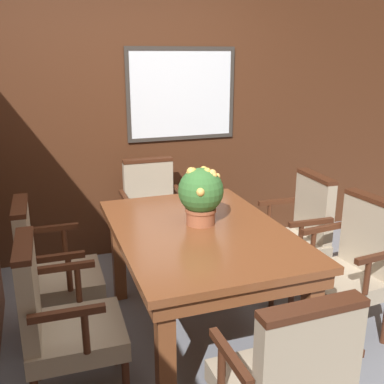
{
  "coord_description": "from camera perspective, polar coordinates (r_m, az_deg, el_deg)",
  "views": [
    {
      "loc": [
        -0.82,
        -2.27,
        1.84
      ],
      "look_at": [
        0.1,
        0.38,
        0.97
      ],
      "focal_mm": 42.0,
      "sensor_mm": 36.0,
      "label": 1
    }
  ],
  "objects": [
    {
      "name": "chair_right_near",
      "position": [
        3.18,
        19.55,
        -8.68
      ],
      "size": [
        0.55,
        0.57,
        0.96
      ],
      "rotation": [
        0.0,
        0.0,
        -1.47
      ],
      "color": "#472314",
      "rests_on": "ground_plane"
    },
    {
      "name": "chair_head_far",
      "position": [
        3.98,
        -5.05,
        -2.52
      ],
      "size": [
        0.54,
        0.52,
        0.96
      ],
      "rotation": [
        0.0,
        0.0,
        -0.02
      ],
      "color": "#472314",
      "rests_on": "ground_plane"
    },
    {
      "name": "chair_head_near",
      "position": [
        2.1,
        11.93,
        -22.67
      ],
      "size": [
        0.54,
        0.52,
        0.96
      ],
      "rotation": [
        0.0,
        0.0,
        3.16
      ],
      "color": "#472314",
      "rests_on": "ground_plane"
    },
    {
      "name": "chair_left_near",
      "position": [
        2.55,
        -16.5,
        -15.18
      ],
      "size": [
        0.52,
        0.54,
        0.96
      ],
      "rotation": [
        0.0,
        0.0,
        1.54
      ],
      "color": "#472314",
      "rests_on": "ground_plane"
    },
    {
      "name": "dining_table",
      "position": [
        2.91,
        0.98,
        -6.51
      ],
      "size": [
        1.05,
        1.52,
        0.77
      ],
      "color": "brown",
      "rests_on": "ground_plane"
    },
    {
      "name": "potted_plant",
      "position": [
        2.89,
        1.13,
        -0.21
      ],
      "size": [
        0.29,
        0.3,
        0.38
      ],
      "color": "#9E5638",
      "rests_on": "dining_table"
    },
    {
      "name": "wall_back",
      "position": [
        4.17,
        -7.63,
        8.52
      ],
      "size": [
        7.2,
        0.08,
        2.45
      ],
      "color": "#4C2816",
      "rests_on": "ground_plane"
    },
    {
      "name": "ground_plane",
      "position": [
        3.03,
        0.58,
        -20.19
      ],
      "size": [
        14.0,
        14.0,
        0.0
      ],
      "primitive_type": "plane",
      "color": "gray"
    },
    {
      "name": "chair_left_far",
      "position": [
        3.12,
        -17.73,
        -9.06
      ],
      "size": [
        0.52,
        0.54,
        0.96
      ],
      "rotation": [
        0.0,
        0.0,
        1.56
      ],
      "color": "#472314",
      "rests_on": "ground_plane"
    },
    {
      "name": "chair_right_far",
      "position": [
        3.63,
        13.19,
        -4.92
      ],
      "size": [
        0.53,
        0.54,
        0.96
      ],
      "rotation": [
        0.0,
        0.0,
        -1.6
      ],
      "color": "#472314",
      "rests_on": "ground_plane"
    }
  ]
}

